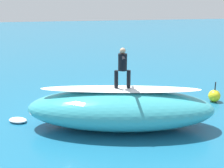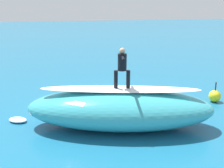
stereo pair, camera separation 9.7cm
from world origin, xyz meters
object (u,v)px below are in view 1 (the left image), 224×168
surfer_paddling (106,93)px  buoy_marker (214,96)px  surfer_riding (123,65)px  surfboard_paddling (104,95)px  surfboard_riding (122,89)px

surfer_paddling → buoy_marker: (-5.04, 1.95, 0.10)m
surfer_riding → surfboard_paddling: size_ratio=0.74×
surfboard_paddling → buoy_marker: (-5.08, 2.07, 0.26)m
surfer_paddling → surfer_riding: bearing=159.9°
surfboard_paddling → surfer_paddling: 0.20m
surfer_riding → buoy_marker: surfer_riding is taller
surfboard_riding → surfboard_paddling: 4.24m
surfboard_riding → buoy_marker: 5.68m
surfboard_paddling → buoy_marker: size_ratio=2.09×
surfboard_riding → surfer_paddling: (-0.18, -3.83, -1.36)m
surfboard_riding → surfboard_paddling: (-0.14, -3.95, -1.52)m
surfboard_riding → surfer_riding: size_ratio=1.19×
surfboard_riding → surfer_riding: (-0.00, 0.00, 0.93)m
buoy_marker → surfboard_riding: bearing=19.8°
surfer_riding → buoy_marker: size_ratio=1.55×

